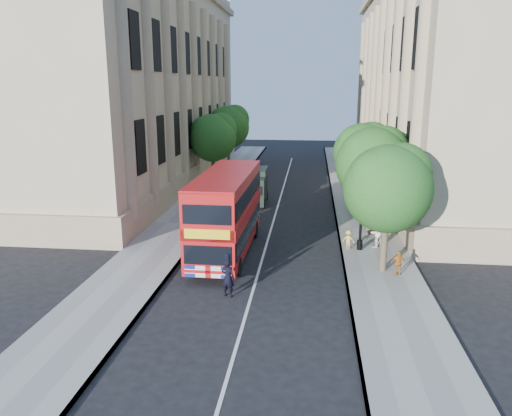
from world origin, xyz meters
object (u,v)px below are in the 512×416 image
(lamp_post, at_px, (362,206))
(police_constable, at_px, (228,278))
(double_decker_bus, at_px, (227,211))
(box_van, at_px, (254,187))
(woman_pedestrian, at_px, (376,233))

(lamp_post, bearing_deg, police_constable, -132.80)
(lamp_post, bearing_deg, double_decker_bus, -171.04)
(box_van, bearing_deg, police_constable, -88.36)
(lamp_post, height_order, police_constable, lamp_post)
(double_decker_bus, bearing_deg, woman_pedestrian, 12.48)
(box_van, bearing_deg, lamp_post, -57.30)
(lamp_post, xyz_separation_m, police_constable, (-5.96, -6.44, -1.69))
(box_van, xyz_separation_m, police_constable, (0.86, -16.54, -0.44))
(police_constable, relative_size, woman_pedestrian, 1.03)
(double_decker_bus, relative_size, police_constable, 5.56)
(lamp_post, relative_size, woman_pedestrian, 3.25)
(lamp_post, relative_size, police_constable, 3.16)
(lamp_post, height_order, box_van, lamp_post)
(double_decker_bus, bearing_deg, police_constable, -79.08)
(double_decker_bus, bearing_deg, lamp_post, 9.82)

